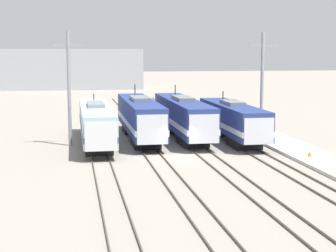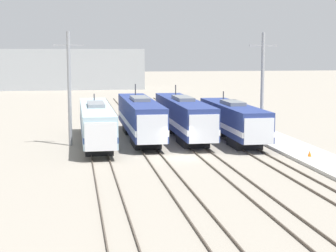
{
  "view_description": "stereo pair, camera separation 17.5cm",
  "coord_description": "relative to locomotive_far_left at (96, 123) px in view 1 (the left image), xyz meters",
  "views": [
    {
      "loc": [
        -9.07,
        -46.26,
        9.02
      ],
      "look_at": [
        -0.81,
        1.93,
        2.47
      ],
      "focal_mm": 60.0,
      "sensor_mm": 36.0,
      "label": 1
    },
    {
      "loc": [
        -8.89,
        -46.29,
        9.02
      ],
      "look_at": [
        -0.81,
        1.93,
        2.47
      ],
      "focal_mm": 60.0,
      "sensor_mm": 36.0,
      "label": 2
    }
  ],
  "objects": [
    {
      "name": "rail_pair_center_right",
      "position": [
        9.12,
        -7.89,
        -2.02
      ],
      "size": [
        1.51,
        120.0,
        0.15
      ],
      "color": "#4C4238",
      "rests_on": "ground_plane"
    },
    {
      "name": "locomotive_far_right",
      "position": [
        13.68,
        -0.33,
        -0.02
      ],
      "size": [
        2.96,
        16.6,
        4.75
      ],
      "color": "black",
      "rests_on": "ground_plane"
    },
    {
      "name": "depot_building",
      "position": [
        -3.38,
        83.79,
        2.65
      ],
      "size": [
        35.49,
        14.22,
        9.48
      ],
      "color": "#9EA3A8",
      "rests_on": "ground_plane"
    },
    {
      "name": "traffic_cone",
      "position": [
        17.23,
        -10.72,
        -1.56
      ],
      "size": [
        0.33,
        0.33,
        0.5
      ],
      "color": "orange",
      "rests_on": "platform"
    },
    {
      "name": "catenary_tower_left",
      "position": [
        -2.5,
        -0.17,
        3.56
      ],
      "size": [
        2.87,
        0.34,
        10.85
      ],
      "color": "gray",
      "rests_on": "ground_plane"
    },
    {
      "name": "locomotive_far_left",
      "position": [
        0.0,
        0.0,
        0.0
      ],
      "size": [
        2.91,
        19.22,
        4.6
      ],
      "color": "#232326",
      "rests_on": "ground_plane"
    },
    {
      "name": "platform",
      "position": [
        17.78,
        -7.89,
        -1.96
      ],
      "size": [
        4.0,
        120.0,
        0.28
      ],
      "color": "#B7B5AD",
      "rests_on": "ground_plane"
    },
    {
      "name": "rail_pair_far_left",
      "position": [
        0.0,
        -7.89,
        -2.02
      ],
      "size": [
        1.51,
        120.0,
        0.15
      ],
      "color": "#4C4238",
      "rests_on": "ground_plane"
    },
    {
      "name": "rail_pair_center_left",
      "position": [
        4.56,
        -7.89,
        -2.02
      ],
      "size": [
        1.51,
        120.0,
        0.15
      ],
      "color": "#4C4238",
      "rests_on": "ground_plane"
    },
    {
      "name": "ground_plane",
      "position": [
        6.84,
        -7.89,
        -2.09
      ],
      "size": [
        400.0,
        400.0,
        0.0
      ],
      "primitive_type": "plane",
      "color": "gray"
    },
    {
      "name": "catenary_tower_right",
      "position": [
        16.62,
        -0.17,
        3.56
      ],
      "size": [
        2.87,
        0.34,
        10.85
      ],
      "color": "gray",
      "rests_on": "ground_plane"
    },
    {
      "name": "rail_pair_far_right",
      "position": [
        13.68,
        -7.89,
        -2.02
      ],
      "size": [
        1.51,
        120.0,
        0.15
      ],
      "color": "#4C4238",
      "rests_on": "ground_plane"
    },
    {
      "name": "locomotive_center_right",
      "position": [
        9.12,
        2.54,
        0.12
      ],
      "size": [
        2.97,
        19.53,
        5.28
      ],
      "color": "black",
      "rests_on": "ground_plane"
    },
    {
      "name": "locomotive_center_left",
      "position": [
        4.56,
        2.15,
        0.15
      ],
      "size": [
        2.97,
        18.65,
        5.44
      ],
      "color": "black",
      "rests_on": "ground_plane"
    }
  ]
}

